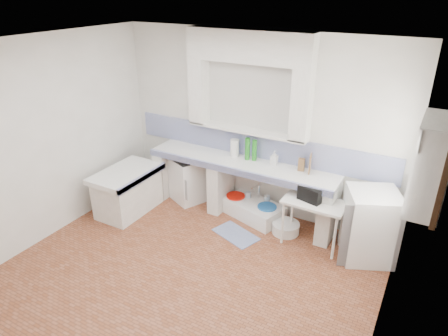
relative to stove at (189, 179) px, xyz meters
The scene contains 36 objects.
floor 2.04m from the stove, 57.80° to the right, with size 4.50×4.50×0.00m, color brown.
ceiling 3.15m from the stove, 57.80° to the right, with size 4.50×4.50×0.00m, color white.
wall_back 1.51m from the stove, 15.95° to the left, with size 4.50×4.50×0.00m, color white.
wall_front 3.98m from the stove, 73.89° to the right, with size 4.50×4.50×0.00m, color white.
wall_left 2.31m from the stove, 124.90° to the right, with size 4.50×4.50×0.00m, color white.
wall_right 3.86m from the stove, 27.06° to the right, with size 4.50×4.50×0.00m, color white.
alcove_mass 2.41m from the stove, 10.54° to the left, with size 1.90×0.25×0.45m, color white.
window_frame 3.73m from the stove, ahead, with size 0.35×0.86×1.06m, color #341F10.
lace_valance 3.75m from the stove, ahead, with size 0.01×0.84×0.24m, color white.
counter_slab 1.08m from the stove, ahead, with size 3.00×0.60×0.08m, color white.
counter_lip 1.12m from the stove, 15.87° to the right, with size 3.00×0.04×0.10m, color navy.
counter_pier_left 0.43m from the stove, behind, with size 0.20×0.55×0.82m, color white.
counter_pier_mid 0.62m from the stove, ahead, with size 0.20×0.55×0.82m, color white.
counter_pier_right 2.37m from the stove, ahead, with size 0.20×0.55×0.82m, color white.
peninsula_top 1.06m from the stove, 128.51° to the right, with size 0.70×1.10×0.08m, color white.
peninsula_base 1.02m from the stove, 128.51° to the right, with size 0.60×1.00×0.62m, color white.
peninsula_lip 0.90m from the stove, 110.83° to the right, with size 0.04×1.10×0.10m, color navy.
backsplash 1.32m from the stove, 15.20° to the left, with size 4.27×0.03×0.40m, color navy.
stove is the anchor object (origin of this frame).
sink 1.23m from the stove, ahead, with size 0.94×0.51×0.23m, color white.
side_table 2.24m from the stove, ahead, with size 0.83×0.46×0.04m, color white.
fridge 2.97m from the stove, ahead, with size 0.62×0.62×0.96m, color white.
bucket_red 0.90m from the stove, ahead, with size 0.30×0.30×0.28m, color red.
bucket_orange 1.30m from the stove, ahead, with size 0.27×0.27×0.25m, color orange.
bucket_blue 1.47m from the stove, ahead, with size 0.29×0.29×0.28m, color #1E64B3.
basin_white 1.85m from the stove, ahead, with size 0.40×0.40×0.16m, color white.
water_bottle_a 1.08m from the stove, ahead, with size 0.09×0.09×0.34m, color silver.
water_bottle_b 1.39m from the stove, ahead, with size 0.09×0.09×0.34m, color silver.
black_bag 2.22m from the stove, ahead, with size 0.32×0.18×0.20m, color black.
green_bottle_a 1.24m from the stove, ahead, with size 0.08×0.08×0.35m, color #207B1D.
green_bottle_b 1.32m from the stove, ahead, with size 0.07×0.07×0.33m, color #207B1D.
knife_block 1.97m from the stove, ahead, with size 0.09×0.07×0.18m, color olive.
cutting_board 2.10m from the stove, ahead, with size 0.02×0.19×0.26m, color olive.
paper_towel 1.04m from the stove, 11.18° to the left, with size 0.14×0.14×0.27m, color white.
soap_bottle 1.59m from the stove, ahead, with size 0.10×0.10×0.21m, color white.
rug 1.38m from the stove, 25.72° to the right, with size 0.67×0.38×0.01m, color navy.
Camera 1 is at (2.39, -3.28, 3.37)m, focal length 32.19 mm.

